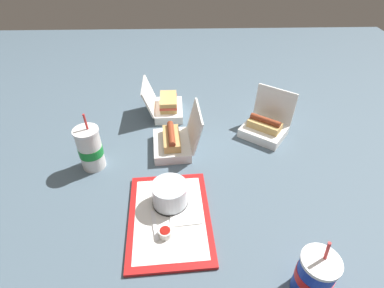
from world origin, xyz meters
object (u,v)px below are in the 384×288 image
Objects in this scene: soda_cup_back at (314,276)px; soda_cup_corner at (90,149)px; cake_container at (170,195)px; ketchup_cup at (165,233)px; plastic_fork at (155,225)px; clamshell_hotdog_left at (265,126)px; clamshell_hotdog_center at (175,141)px; food_tray at (170,217)px; clamshell_sandwich_right at (167,106)px.

soda_cup_corner is (0.50, 0.67, 0.01)m from soda_cup_back.
soda_cup_corner is at bearing 55.67° from cake_container.
plastic_fork is (0.03, 0.03, -0.01)m from ketchup_cup.
soda_cup_back is (-0.68, 0.03, 0.03)m from clamshell_hotdog_left.
plastic_fork is 0.53× the size of clamshell_hotdog_center.
soda_cup_corner is (0.26, 0.30, 0.08)m from food_tray.
food_tray is 9.63× the size of ketchup_cup.
plastic_fork is 0.48× the size of soda_cup_corner.
clamshell_sandwich_right is at bearing 8.96° from clamshell_hotdog_center.
clamshell_hotdog_left reaches higher than ketchup_cup.
clamshell_sandwich_right is 0.98× the size of soda_cup_back.
soda_cup_back is (-0.86, -0.40, 0.03)m from clamshell_sandwich_right.
cake_container is 0.61× the size of clamshell_sandwich_right.
clamshell_sandwich_right is at bearing 3.30° from cake_container.
food_tray is at bearing 137.89° from clamshell_hotdog_left.
clamshell_sandwich_right is at bearing -12.84° from plastic_fork.
ketchup_cup is 0.20× the size of soda_cup_back.
plastic_fork is 0.66m from clamshell_hotdog_left.
clamshell_hotdog_left is 1.23× the size of clamshell_sandwich_right.
food_tray is at bearing -177.13° from clamshell_sandwich_right.
soda_cup_corner is (-0.18, 0.70, 0.04)m from clamshell_hotdog_left.
clamshell_hotdog_center is at bearing 31.13° from soda_cup_back.
clamshell_hotdog_left is 1.05× the size of soda_cup_corner.
soda_cup_back is at bearing -155.09° from clamshell_sandwich_right.
soda_cup_back is (-0.24, -0.37, 0.07)m from food_tray.
clamshell_hotdog_center is (-0.27, -0.04, -0.00)m from clamshell_sandwich_right.
cake_container is at bearing -1.50° from food_tray.
soda_cup_back is 0.87× the size of soda_cup_corner.
clamshell_hotdog_left is 0.73m from soda_cup_corner.
plastic_fork is at bearing 137.11° from clamshell_hotdog_left.
clamshell_sandwich_right is 0.45m from soda_cup_corner.
ketchup_cup is 0.66m from clamshell_hotdog_left.
clamshell_hotdog_center is 0.69m from soda_cup_back.
clamshell_hotdog_left is at bearing -38.63° from ketchup_cup.
soda_cup_back reaches higher than plastic_fork.
clamshell_sandwich_right is at bearing 2.87° from food_tray.
clamshell_hotdog_center is 0.33m from soda_cup_corner.
soda_cup_corner reaches higher than clamshell_hotdog_left.
cake_container reaches higher than food_tray.
clamshell_hotdog_center is 0.90× the size of soda_cup_corner.
cake_container is 0.56m from clamshell_hotdog_left.
clamshell_sandwich_right is (0.66, -0.01, 0.03)m from plastic_fork.
soda_cup_corner is (-0.09, 0.31, 0.04)m from clamshell_hotdog_center.
clamshell_hotdog_left is 0.47m from clamshell_sandwich_right.
cake_container is 0.13m from ketchup_cup.
ketchup_cup reaches higher than plastic_fork.
cake_container is 0.47m from soda_cup_back.
plastic_fork is (-0.04, 0.04, 0.01)m from food_tray.
plastic_fork reaches higher than food_tray.
food_tray is 1.84× the size of clamshell_hotdog_center.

